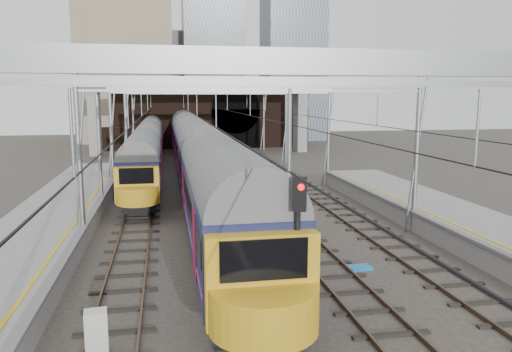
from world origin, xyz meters
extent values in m
plane|color=#38332D|center=(0.00, 0.00, 0.00)|extent=(160.00, 160.00, 0.00)
cube|color=slate|center=(-8.15, 2.50, 1.05)|extent=(0.35, 55.00, 0.12)
cube|color=gold|center=(-8.65, 2.50, 1.11)|extent=(0.12, 55.00, 0.01)
cube|color=#4C3828|center=(-6.72, 15.00, 0.09)|extent=(0.08, 80.00, 0.16)
cube|color=#4C3828|center=(-5.28, 15.00, 0.09)|extent=(0.08, 80.00, 0.16)
cube|color=black|center=(-6.00, 15.00, 0.01)|extent=(2.40, 80.00, 0.14)
cube|color=#4C3828|center=(-2.72, 15.00, 0.09)|extent=(0.08, 80.00, 0.16)
cube|color=#4C3828|center=(-1.28, 15.00, 0.09)|extent=(0.08, 80.00, 0.16)
cube|color=black|center=(-2.00, 15.00, 0.01)|extent=(2.40, 80.00, 0.14)
cube|color=#4C3828|center=(1.28, 15.00, 0.09)|extent=(0.08, 80.00, 0.16)
cube|color=#4C3828|center=(2.72, 15.00, 0.09)|extent=(0.08, 80.00, 0.16)
cube|color=black|center=(2.00, 15.00, 0.01)|extent=(2.40, 80.00, 0.14)
cube|color=#4C3828|center=(5.28, 15.00, 0.09)|extent=(0.08, 80.00, 0.16)
cube|color=#4C3828|center=(6.72, 15.00, 0.09)|extent=(0.08, 80.00, 0.16)
cube|color=black|center=(6.00, 15.00, 0.01)|extent=(2.40, 80.00, 0.14)
cube|color=gray|center=(0.00, -6.00, 7.60)|extent=(16.80, 0.28, 0.50)
cylinder|color=gray|center=(-8.20, 8.00, 4.00)|extent=(0.24, 0.24, 8.00)
cylinder|color=gray|center=(8.20, 8.00, 4.00)|extent=(0.24, 0.24, 8.00)
cube|color=gray|center=(0.00, 8.00, 7.60)|extent=(16.80, 0.28, 0.50)
cylinder|color=gray|center=(-8.20, 22.00, 4.00)|extent=(0.24, 0.24, 8.00)
cylinder|color=gray|center=(8.20, 22.00, 4.00)|extent=(0.24, 0.24, 8.00)
cube|color=gray|center=(0.00, 22.00, 7.60)|extent=(16.80, 0.28, 0.50)
cylinder|color=gray|center=(-8.20, 36.00, 4.00)|extent=(0.24, 0.24, 8.00)
cylinder|color=gray|center=(8.20, 36.00, 4.00)|extent=(0.24, 0.24, 8.00)
cube|color=gray|center=(0.00, 36.00, 7.60)|extent=(16.80, 0.28, 0.50)
cylinder|color=gray|center=(-8.20, 48.00, 4.00)|extent=(0.24, 0.24, 8.00)
cylinder|color=gray|center=(8.20, 48.00, 4.00)|extent=(0.24, 0.24, 8.00)
cube|color=gray|center=(0.00, 48.00, 7.60)|extent=(16.80, 0.28, 0.50)
cube|color=black|center=(-6.00, 15.00, 5.50)|extent=(0.03, 80.00, 0.03)
cube|color=black|center=(-2.00, 15.00, 5.50)|extent=(0.03, 80.00, 0.03)
cube|color=black|center=(2.00, 15.00, 5.50)|extent=(0.03, 80.00, 0.03)
cube|color=black|center=(6.00, 15.00, 5.50)|extent=(0.03, 80.00, 0.03)
cube|color=black|center=(2.00, 52.00, 4.50)|extent=(26.00, 2.00, 9.00)
cube|color=black|center=(5.00, 50.98, 2.60)|extent=(6.50, 0.10, 5.20)
cylinder|color=black|center=(5.00, 50.98, 5.20)|extent=(6.50, 0.10, 6.50)
cube|color=black|center=(-10.00, 51.00, 1.50)|extent=(6.00, 1.50, 3.00)
cube|color=gray|center=(-12.50, 46.00, 4.10)|extent=(1.20, 2.50, 8.20)
cube|color=gray|center=(12.50, 46.00, 4.10)|extent=(1.20, 2.50, 8.20)
cube|color=#4D574F|center=(0.00, 46.00, 8.20)|extent=(28.00, 3.00, 1.40)
cube|color=gray|center=(0.00, 46.00, 9.10)|extent=(28.00, 3.00, 0.30)
cube|color=tan|center=(-10.00, 66.00, 11.00)|extent=(14.00, 12.00, 22.00)
cube|color=#4C5660|center=(4.00, 72.00, 16.00)|extent=(10.00, 10.00, 32.00)
cube|color=gray|center=(-2.00, 80.00, 9.00)|extent=(18.00, 14.00, 18.00)
cube|color=black|center=(-2.00, 31.82, 0.35)|extent=(2.37, 70.06, 0.70)
cube|color=#15184C|center=(-2.00, 31.82, 2.34)|extent=(3.01, 70.06, 2.69)
cylinder|color=slate|center=(-2.00, 31.82, 3.69)|extent=(2.95, 69.56, 2.95)
cube|color=black|center=(-2.00, 31.82, 2.78)|extent=(3.03, 68.86, 0.81)
cube|color=#C13C79|center=(-2.00, 31.82, 1.59)|extent=(3.03, 69.06, 0.13)
cube|color=gold|center=(-2.00, -3.36, 2.24)|extent=(2.95, 0.60, 2.49)
cube|color=black|center=(-2.00, -3.53, 2.88)|extent=(2.26, 0.08, 1.08)
cube|color=black|center=(-6.00, 35.03, 0.35)|extent=(1.98, 44.00, 0.70)
cube|color=#15184C|center=(-6.00, 35.03, 2.13)|extent=(2.52, 44.00, 2.25)
cylinder|color=slate|center=(-6.00, 35.03, 3.25)|extent=(2.47, 43.50, 2.47)
cube|color=black|center=(-6.00, 35.03, 2.49)|extent=(2.54, 42.80, 0.68)
cube|color=#C13C79|center=(-6.00, 35.03, 1.50)|extent=(2.54, 43.00, 0.11)
cube|color=gold|center=(-6.00, 12.88, 2.03)|extent=(2.47, 0.60, 2.05)
cube|color=black|center=(-6.00, 12.71, 2.58)|extent=(1.89, 0.08, 0.90)
cylinder|color=black|center=(-2.66, -1.18, 2.31)|extent=(0.15, 0.15, 4.61)
cube|color=black|center=(-2.66, -1.36, 4.33)|extent=(0.37, 0.24, 0.87)
sphere|color=red|center=(-2.66, -1.48, 4.52)|extent=(0.17, 0.17, 0.17)
cylinder|color=black|center=(-1.01, -3.04, 2.39)|extent=(0.16, 0.16, 4.78)
cube|color=black|center=(-1.01, -3.22, 4.48)|extent=(0.39, 0.30, 0.90)
sphere|color=red|center=(-1.01, -3.34, 4.68)|extent=(0.18, 0.18, 0.18)
cube|color=silver|center=(-6.36, -2.05, 0.61)|extent=(0.66, 0.57, 1.21)
cube|color=blue|center=(-1.00, 6.48, 0.06)|extent=(1.12, 0.96, 0.11)
cube|color=blue|center=(1.43, 11.46, 0.05)|extent=(1.03, 0.86, 0.10)
cube|color=blue|center=(3.29, 3.03, 0.05)|extent=(0.95, 0.70, 0.11)
camera|label=1|loc=(-4.36, -15.34, 6.96)|focal=35.00mm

